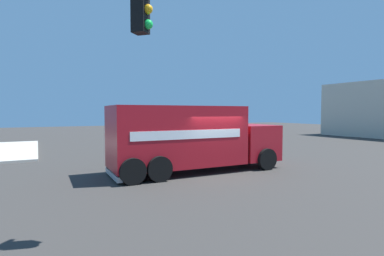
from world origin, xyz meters
name	(u,v)px	position (x,y,z in m)	size (l,w,h in m)	color
ground_plane	(209,172)	(0.00, 0.00, 0.00)	(100.00, 100.00, 0.00)	#33302D
delivery_truck	(192,138)	(-0.53, -0.62, 1.53)	(2.90, 7.93, 2.95)	#AD141E
traffic_light_primary	(45,23)	(6.89, -6.65, 3.82)	(3.10, 3.28, 5.78)	#38383D
pickup_white	(190,134)	(-12.29, 5.34, 0.73)	(2.31, 5.23, 1.38)	white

